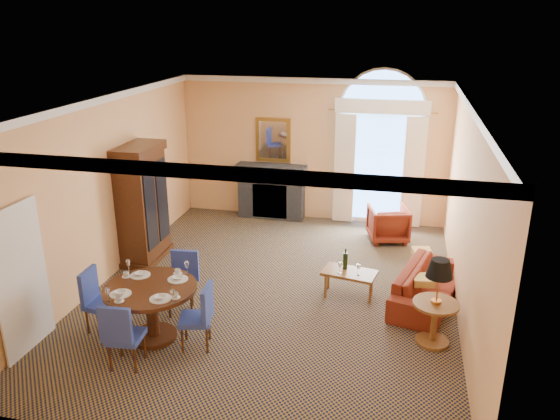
% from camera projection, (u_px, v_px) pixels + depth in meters
% --- Properties ---
extents(ground, '(7.50, 7.50, 0.00)m').
position_uv_depth(ground, '(274.00, 291.00, 9.36)').
color(ground, '#121739').
rests_on(ground, ground).
extents(room_envelope, '(6.04, 7.52, 3.45)m').
position_uv_depth(room_envelope, '(281.00, 139.00, 9.13)').
color(room_envelope, '#FFBD79').
rests_on(room_envelope, ground).
extents(armoire, '(0.65, 1.15, 2.25)m').
position_uv_depth(armoire, '(142.00, 206.00, 10.26)').
color(armoire, '#361A0C').
rests_on(armoire, ground).
extents(dining_table, '(1.33, 1.33, 1.03)m').
position_uv_depth(dining_table, '(151.00, 301.00, 7.79)').
color(dining_table, '#361A0C').
rests_on(dining_table, ground).
extents(dining_chair_north, '(0.56, 0.56, 0.98)m').
position_uv_depth(dining_chair_north, '(183.00, 277.00, 8.61)').
color(dining_chair_north, '#263997').
rests_on(dining_chair_north, ground).
extents(dining_chair_south, '(0.47, 0.48, 0.98)m').
position_uv_depth(dining_chair_south, '(121.00, 332.00, 7.11)').
color(dining_chair_south, '#263997').
rests_on(dining_chair_south, ground).
extents(dining_chair_east, '(0.53, 0.53, 0.98)m').
position_uv_depth(dining_chair_east, '(201.00, 313.00, 7.58)').
color(dining_chair_east, '#263997').
rests_on(dining_chair_east, ground).
extents(dining_chair_west, '(0.51, 0.51, 0.98)m').
position_uv_depth(dining_chair_west, '(96.00, 297.00, 8.01)').
color(dining_chair_west, '#263997').
rests_on(dining_chair_west, ground).
extents(sofa, '(1.30, 2.15, 0.59)m').
position_uv_depth(sofa, '(428.00, 285.00, 8.92)').
color(sofa, maroon).
rests_on(sofa, ground).
extents(armchair, '(0.95, 0.97, 0.73)m').
position_uv_depth(armchair, '(388.00, 224.00, 11.37)').
color(armchair, maroon).
rests_on(armchair, ground).
extents(coffee_table, '(0.95, 0.64, 0.82)m').
position_uv_depth(coffee_table, '(349.00, 273.00, 9.07)').
color(coffee_table, brown).
rests_on(coffee_table, ground).
extents(side_table, '(0.65, 0.65, 1.28)m').
position_uv_depth(side_table, '(437.00, 292.00, 7.61)').
color(side_table, brown).
rests_on(side_table, ground).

